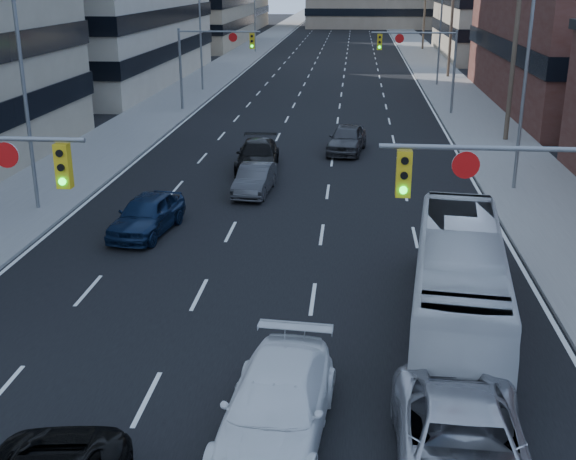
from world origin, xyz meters
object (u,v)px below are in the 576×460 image
Objects in this scene: transit_bus at (459,280)px; sedan_blue at (147,214)px; silver_suv at (463,450)px; white_van at (276,407)px.

transit_bus reaches higher than sedan_blue.
silver_suv is 17.34m from sedan_blue.
transit_bus is at bearing 85.38° from silver_suv.
silver_suv is at bearing -13.00° from white_van.
white_van is 0.53× the size of transit_bus.
sedan_blue is (-10.21, 14.01, -0.03)m from silver_suv.
white_van reaches higher than sedan_blue.
white_van is at bearing 164.15° from silver_suv.
silver_suv reaches higher than white_van.
silver_suv is at bearing -46.21° from sedan_blue.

